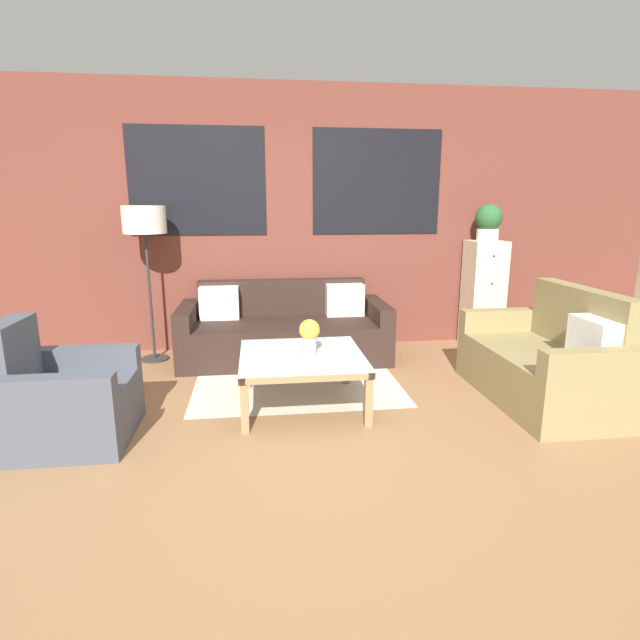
{
  "coord_description": "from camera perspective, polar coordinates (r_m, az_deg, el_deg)",
  "views": [
    {
      "loc": [
        -0.36,
        -3.06,
        1.57
      ],
      "look_at": [
        0.19,
        1.28,
        0.55
      ],
      "focal_mm": 28.0,
      "sensor_mm": 36.0,
      "label": 1
    }
  ],
  "objects": [
    {
      "name": "floor_lamp",
      "position": [
        5.23,
        -19.41,
        10.11
      ],
      "size": [
        0.42,
        0.42,
        1.56
      ],
      "color": "#2D2D2D",
      "rests_on": "ground_plane"
    },
    {
      "name": "ground_plane",
      "position": [
        3.46,
        -0.42,
        -13.86
      ],
      "size": [
        16.0,
        16.0,
        0.0
      ],
      "primitive_type": "plane",
      "color": "#8E6642"
    },
    {
      "name": "drawer_cabinet",
      "position": [
        5.89,
        18.13,
        2.86
      ],
      "size": [
        0.38,
        0.39,
        1.18
      ],
      "color": "beige",
      "rests_on": "ground_plane"
    },
    {
      "name": "potted_plant",
      "position": [
        5.81,
        18.69,
        10.63
      ],
      "size": [
        0.29,
        0.29,
        0.39
      ],
      "color": "silver",
      "rests_on": "drawer_cabinet"
    },
    {
      "name": "couch_dark",
      "position": [
        5.18,
        -4.1,
        -1.36
      ],
      "size": [
        2.1,
        0.88,
        0.78
      ],
      "color": "black",
      "rests_on": "ground_plane"
    },
    {
      "name": "wall_back_brick",
      "position": [
        5.52,
        -3.51,
        11.4
      ],
      "size": [
        8.4,
        0.09,
        2.8
      ],
      "color": "brown",
      "rests_on": "ground_plane"
    },
    {
      "name": "flower_vase",
      "position": [
        3.88,
        -1.21,
        -1.59
      ],
      "size": [
        0.16,
        0.16,
        0.27
      ],
      "color": "#ADBCC6",
      "rests_on": "coffee_table"
    },
    {
      "name": "rug",
      "position": [
        4.58,
        -2.72,
        -6.91
      ],
      "size": [
        1.81,
        1.48,
        0.0
      ],
      "color": "beige",
      "rests_on": "ground_plane"
    },
    {
      "name": "coffee_table",
      "position": [
        3.93,
        -2.11,
        -4.72
      ],
      "size": [
        0.96,
        0.96,
        0.43
      ],
      "color": "silver",
      "rests_on": "ground_plane"
    },
    {
      "name": "settee_vintage",
      "position": [
        4.45,
        24.52,
        -4.54
      ],
      "size": [
        0.8,
        1.46,
        0.92
      ],
      "color": "olive",
      "rests_on": "ground_plane"
    },
    {
      "name": "armchair_corner",
      "position": [
        3.81,
        -27.27,
        -8.22
      ],
      "size": [
        0.8,
        0.78,
        0.84
      ],
      "color": "#474C56",
      "rests_on": "ground_plane"
    }
  ]
}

